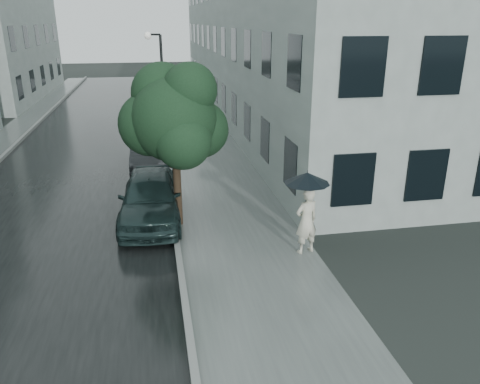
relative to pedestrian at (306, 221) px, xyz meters
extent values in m
plane|color=black|center=(-1.70, -0.58, -0.89)|extent=(120.00, 120.00, 0.00)
cube|color=slate|center=(-1.45, 11.42, -0.89)|extent=(3.50, 60.00, 0.01)
cube|color=slate|center=(-3.27, 11.42, -0.82)|extent=(0.15, 60.00, 0.15)
cube|color=black|center=(-6.78, 11.42, -0.89)|extent=(6.85, 60.00, 0.00)
cube|color=slate|center=(-10.27, 11.42, -0.82)|extent=(0.15, 60.00, 0.15)
cube|color=#94A29C|center=(3.80, 18.92, 3.61)|extent=(7.00, 36.00, 9.00)
cube|color=black|center=(0.32, 18.92, 3.61)|extent=(0.08, 32.40, 7.20)
cube|color=black|center=(-12.02, 29.42, 3.11)|extent=(0.08, 16.20, 6.40)
imported|color=beige|center=(0.00, 0.00, 0.00)|extent=(0.74, 0.60, 1.77)
cylinder|color=black|center=(-0.04, -0.02, 0.57)|extent=(0.02, 0.02, 0.91)
cone|color=black|center=(-0.04, -0.02, 1.17)|extent=(1.32, 1.32, 0.28)
cylinder|color=black|center=(-0.04, -0.02, 1.33)|extent=(0.02, 0.02, 0.08)
cylinder|color=black|center=(-0.04, -0.02, 0.09)|extent=(0.03, 0.03, 0.06)
cylinder|color=#332619|center=(-3.12, 2.42, 0.22)|extent=(0.22, 0.22, 2.23)
sphere|color=#1A3A21|center=(-3.12, 2.42, 2.26)|extent=(2.37, 2.37, 2.37)
sphere|color=#1A3A21|center=(-2.38, 2.69, 1.89)|extent=(1.64, 1.64, 1.64)
sphere|color=#1A3A21|center=(-3.76, 2.79, 2.08)|extent=(1.83, 1.83, 1.83)
sphere|color=#1A3A21|center=(-2.94, 1.78, 1.79)|extent=(1.54, 1.54, 1.54)
sphere|color=#1A3A21|center=(-3.39, 2.97, 2.90)|extent=(1.73, 1.73, 1.73)
sphere|color=#1A3A21|center=(-2.67, 2.24, 3.07)|extent=(1.47, 1.47, 1.47)
cylinder|color=black|center=(-3.15, 11.32, 1.66)|extent=(0.12, 0.12, 5.11)
cylinder|color=black|center=(-3.15, 11.32, -0.79)|extent=(0.28, 0.28, 0.20)
cylinder|color=black|center=(-3.39, 11.38, 4.22)|extent=(0.51, 0.21, 0.08)
sphere|color=silver|center=(-3.68, 11.45, 4.17)|extent=(0.32, 0.32, 0.32)
imported|color=#192A2A|center=(-3.90, 2.89, -0.13)|extent=(2.05, 4.52, 1.50)
imported|color=#232628|center=(-3.90, 8.28, -0.20)|extent=(1.54, 4.21, 1.38)
camera|label=1|loc=(-3.69, -10.45, 4.84)|focal=35.00mm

